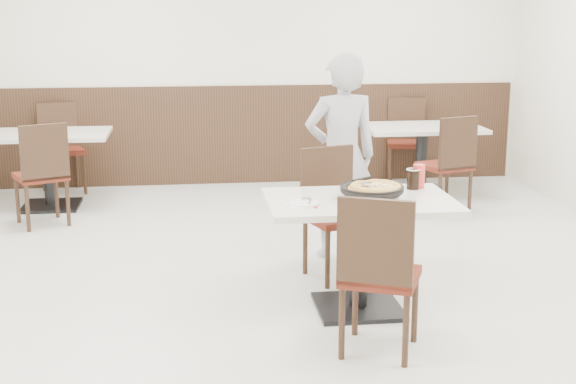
{
  "coord_description": "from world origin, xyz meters",
  "views": [
    {
      "loc": [
        -0.75,
        -5.42,
        1.95
      ],
      "look_at": [
        -0.11,
        -0.3,
        0.76
      ],
      "focal_mm": 50.0,
      "sensor_mm": 36.0,
      "label": 1
    }
  ],
  "objects": [
    {
      "name": "chair_near",
      "position": [
        0.31,
        -1.17,
        0.47
      ],
      "size": [
        0.55,
        0.55,
        0.95
      ],
      "primitive_type": null,
      "rotation": [
        0.0,
        0.0,
        -0.42
      ],
      "color": "black",
      "rests_on": "floor"
    },
    {
      "name": "pizza_server",
      "position": [
        0.38,
        -0.51,
        0.84
      ],
      "size": [
        0.09,
        0.1,
        0.0
      ],
      "primitive_type": "cube",
      "rotation": [
        0.0,
        0.0,
        0.14
      ],
      "color": "white",
      "rests_on": "pizza"
    },
    {
      "name": "chair_far",
      "position": [
        0.31,
        0.12,
        0.47
      ],
      "size": [
        0.53,
        0.53,
        0.95
      ],
      "primitive_type": null,
      "rotation": [
        0.0,
        0.0,
        3.45
      ],
      "color": "black",
      "rests_on": "floor"
    },
    {
      "name": "wall_front",
      "position": [
        0.0,
        -3.5,
        1.4
      ],
      "size": [
        6.0,
        0.04,
        2.8
      ],
      "primitive_type": "cube",
      "color": "silver",
      "rests_on": "floor"
    },
    {
      "name": "side_plate",
      "position": [
        -0.05,
        -0.63,
        0.76
      ],
      "size": [
        0.2,
        0.2,
        0.01
      ],
      "primitive_type": "cylinder",
      "rotation": [
        0.0,
        0.0,
        -0.03
      ],
      "color": "white",
      "rests_on": "napkin"
    },
    {
      "name": "wainscot_back",
      "position": [
        0.0,
        3.48,
        0.55
      ],
      "size": [
        5.9,
        0.03,
        1.1
      ],
      "primitive_type": "cube",
      "color": "black",
      "rests_on": "floor"
    },
    {
      "name": "pizza",
      "position": [
        0.43,
        -0.53,
        0.81
      ],
      "size": [
        0.37,
        0.37,
        0.02
      ],
      "primitive_type": "cylinder",
      "rotation": [
        0.0,
        0.0,
        -0.03
      ],
      "color": "#DDAB57",
      "rests_on": "pizza_pan"
    },
    {
      "name": "napkin",
      "position": [
        -0.08,
        -0.65,
        0.75
      ],
      "size": [
        0.18,
        0.18,
        0.0
      ],
      "primitive_type": "cube",
      "rotation": [
        0.0,
        0.0,
        0.11
      ],
      "color": "white",
      "rests_on": "main_table"
    },
    {
      "name": "fork",
      "position": [
        -0.01,
        -0.63,
        0.77
      ],
      "size": [
        0.05,
        0.15,
        0.0
      ],
      "primitive_type": "cube",
      "rotation": [
        0.0,
        0.0,
        -0.24
      ],
      "color": "white",
      "rests_on": "side_plate"
    },
    {
      "name": "red_cup",
      "position": [
        0.79,
        -0.25,
        0.83
      ],
      "size": [
        0.08,
        0.08,
        0.16
      ],
      "primitive_type": "cylinder",
      "rotation": [
        0.0,
        0.0,
        -0.03
      ],
      "color": "red",
      "rests_on": "main_table"
    },
    {
      "name": "diner_person",
      "position": [
        0.43,
        0.66,
        0.81
      ],
      "size": [
        0.63,
        0.46,
        1.61
      ],
      "primitive_type": "imported",
      "rotation": [
        0.0,
        0.0,
        3.26
      ],
      "color": "#B3B3B8",
      "rests_on": "floor"
    },
    {
      "name": "bg_table_left",
      "position": [
        -2.13,
        2.58,
        0.38
      ],
      "size": [
        1.29,
        0.95,
        0.75
      ],
      "primitive_type": null,
      "rotation": [
        0.0,
        0.0,
        -0.13
      ],
      "color": "beige",
      "rests_on": "floor"
    },
    {
      "name": "bg_chair_right_near",
      "position": [
        1.69,
        1.93,
        0.47
      ],
      "size": [
        0.54,
        0.54,
        0.95
      ],
      "primitive_type": null,
      "rotation": [
        0.0,
        0.0,
        0.34
      ],
      "color": "black",
      "rests_on": "floor"
    },
    {
      "name": "trivet",
      "position": [
        0.41,
        -0.5,
        0.77
      ],
      "size": [
        0.13,
        0.13,
        0.04
      ],
      "primitive_type": "cylinder",
      "rotation": [
        0.0,
        0.0,
        -0.03
      ],
      "color": "black",
      "rests_on": "main_table"
    },
    {
      "name": "wall_back",
      "position": [
        0.0,
        3.5,
        1.4
      ],
      "size": [
        6.0,
        0.04,
        2.8
      ],
      "primitive_type": "cube",
      "color": "silver",
      "rests_on": "floor"
    },
    {
      "name": "bg_chair_left_near",
      "position": [
        -2.1,
        1.92,
        0.47
      ],
      "size": [
        0.56,
        0.56,
        0.95
      ],
      "primitive_type": null,
      "rotation": [
        0.0,
        0.0,
        0.43
      ],
      "color": "black",
      "rests_on": "floor"
    },
    {
      "name": "pizza_pan",
      "position": [
        0.4,
        -0.54,
        0.79
      ],
      "size": [
        0.38,
        0.38,
        0.01
      ],
      "primitive_type": "cylinder",
      "rotation": [
        0.0,
        0.0,
        -0.03
      ],
      "color": "black",
      "rests_on": "trivet"
    },
    {
      "name": "floor",
      "position": [
        0.0,
        0.0,
        0.0
      ],
      "size": [
        7.0,
        7.0,
        0.0
      ],
      "primitive_type": "plane",
      "color": "#B0B0AC",
      "rests_on": "ground"
    },
    {
      "name": "bg_table_right",
      "position": [
        1.65,
        2.56,
        0.38
      ],
      "size": [
        1.28,
        0.93,
        0.75
      ],
      "primitive_type": null,
      "rotation": [
        0.0,
        0.0,
        0.11
      ],
      "color": "beige",
      "rests_on": "floor"
    },
    {
      "name": "cola_glass",
      "position": [
        0.74,
        -0.29,
        0.81
      ],
      "size": [
        0.09,
        0.09,
        0.13
      ],
      "primitive_type": "cylinder",
      "rotation": [
        0.0,
        0.0,
        -0.03
      ],
      "color": "black",
      "rests_on": "main_table"
    },
    {
      "name": "bg_chair_left_far",
      "position": [
        -2.09,
        3.22,
        0.47
      ],
      "size": [
        0.54,
        0.54,
        0.95
      ],
      "primitive_type": null,
      "rotation": [
        0.0,
        0.0,
        3.49
      ],
      "color": "black",
      "rests_on": "floor"
    },
    {
      "name": "bg_chair_right_far",
      "position": [
        1.68,
        3.24,
        0.47
      ],
      "size": [
        0.5,
        0.5,
        0.95
      ],
      "primitive_type": null,
      "rotation": [
        0.0,
        0.0,
        2.93
      ],
      "color": "black",
      "rests_on": "floor"
    },
    {
      "name": "main_table",
      "position": [
        0.33,
        -0.52,
        0.38
      ],
      "size": [
        1.22,
        0.84,
        0.75
      ],
      "primitive_type": null,
      "rotation": [
        0.0,
        0.0,
        -0.03
      ],
      "color": "beige",
      "rests_on": "floor"
    }
  ]
}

